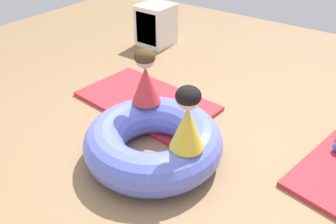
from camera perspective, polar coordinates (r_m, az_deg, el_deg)
The scene contains 9 objects.
ground_plane at distance 2.99m, azimuth -3.85°, elevation -7.28°, with size 8.00×8.00×0.00m, color #93704C.
gym_mat_front at distance 3.71m, azimuth -3.49°, elevation 1.78°, with size 1.40×0.82×0.04m, color red.
inflatable_cushion at distance 2.89m, azimuth -2.37°, elevation -4.79°, with size 1.13×1.13×0.33m, color #6070E5.
child_in_yellow at distance 2.43m, azimuth 3.15°, elevation -1.13°, with size 0.35×0.35×0.49m.
child_in_red at distance 2.99m, azimuth -3.63°, elevation 5.66°, with size 0.31×0.31×0.49m.
play_ball_orange at distance 3.52m, azimuth -3.99°, elevation 1.00°, with size 0.08×0.08×0.08m, color orange.
play_ball_teal at distance 3.48m, azimuth 0.02°, elevation 0.71°, with size 0.08×0.08×0.08m, color teal.
play_ball_yellow at distance 3.30m, azimuth -0.29°, elevation -1.26°, with size 0.08×0.08×0.08m, color yellow.
storage_cube at distance 5.08m, azimuth -2.14°, elevation 13.75°, with size 0.44×0.44×0.56m.
Camera 1 is at (1.52, -1.73, 1.91)m, focal length 37.96 mm.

